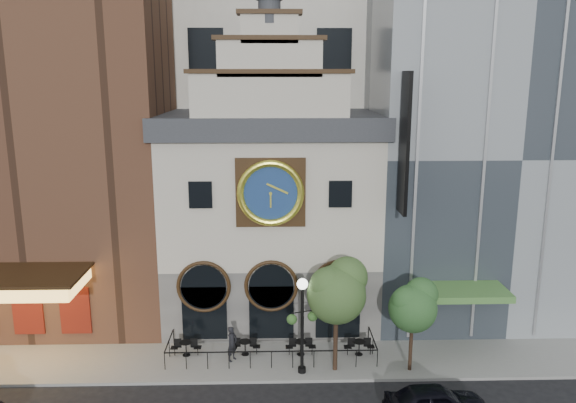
% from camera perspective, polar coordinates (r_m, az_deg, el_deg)
% --- Properties ---
extents(ground, '(120.00, 120.00, 0.00)m').
position_cam_1_polar(ground, '(28.29, -1.68, -18.00)').
color(ground, black).
rests_on(ground, ground).
extents(sidewalk, '(44.00, 5.00, 0.15)m').
position_cam_1_polar(sidewalk, '(30.43, -1.68, -15.47)').
color(sidewalk, gray).
rests_on(sidewalk, ground).
extents(clock_building, '(12.60, 8.78, 18.65)m').
position_cam_1_polar(clock_building, '(33.06, -1.73, -0.86)').
color(clock_building, '#605E5B').
rests_on(clock_building, ground).
extents(theater_building, '(14.00, 15.60, 25.00)m').
position_cam_1_polar(theater_building, '(36.75, -22.77, 8.88)').
color(theater_building, brown).
rests_on(theater_building, ground).
extents(retail_building, '(14.00, 14.40, 20.00)m').
position_cam_1_polar(retail_building, '(36.88, 18.96, 5.34)').
color(retail_building, gray).
rests_on(retail_building, ground).
extents(cafe_railing, '(10.60, 2.60, 0.90)m').
position_cam_1_polar(cafe_railing, '(30.18, -1.68, -14.60)').
color(cafe_railing, black).
rests_on(cafe_railing, sidewalk).
extents(bistro_0, '(1.58, 0.68, 0.90)m').
position_cam_1_polar(bistro_0, '(30.62, -10.32, -14.36)').
color(bistro_0, black).
rests_on(bistro_0, sidewalk).
extents(bistro_1, '(1.58, 0.68, 0.90)m').
position_cam_1_polar(bistro_1, '(30.32, -4.38, -14.46)').
color(bistro_1, black).
rests_on(bistro_1, sidewalk).
extents(bistro_2, '(1.58, 0.68, 0.90)m').
position_cam_1_polar(bistro_2, '(30.24, 1.30, -14.51)').
color(bistro_2, black).
rests_on(bistro_2, sidewalk).
extents(bistro_3, '(1.58, 0.68, 0.90)m').
position_cam_1_polar(bistro_3, '(30.46, 7.24, -14.40)').
color(bistro_3, black).
rests_on(bistro_3, sidewalk).
extents(car_right, '(4.49, 2.01, 1.50)m').
position_cam_1_polar(car_right, '(26.32, 14.80, -19.12)').
color(car_right, black).
rests_on(car_right, ground).
extents(pedestrian, '(0.73, 0.80, 1.83)m').
position_cam_1_polar(pedestrian, '(29.65, -5.70, -14.18)').
color(pedestrian, black).
rests_on(pedestrian, sidewalk).
extents(lamppost, '(1.51, 0.82, 4.88)m').
position_cam_1_polar(lamppost, '(27.53, 1.46, -11.47)').
color(lamppost, black).
rests_on(lamppost, sidewalk).
extents(tree_left, '(2.98, 2.87, 5.74)m').
position_cam_1_polar(tree_left, '(27.45, 5.05, -8.90)').
color(tree_left, '#382619').
rests_on(tree_left, sidewalk).
extents(tree_right, '(2.44, 2.35, 4.71)m').
position_cam_1_polar(tree_right, '(28.27, 12.64, -10.17)').
color(tree_right, '#382619').
rests_on(tree_right, sidewalk).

